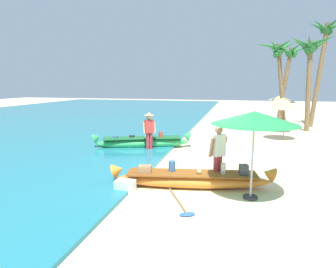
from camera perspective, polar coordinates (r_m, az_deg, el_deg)
The scene contains 17 objects.
ground_plane at distance 8.86m, azimuth 6.01°, elevation -8.68°, with size 80.00×80.00×0.00m, color beige.
sea at distance 22.10m, azimuth -27.95°, elevation 1.76°, with size 24.00×56.00×0.10m, color teal.
boat_orange_foreground at distance 7.96m, azimuth 4.76°, elevation -9.01°, with size 4.56×1.36×0.73m.
boat_green_midground at distance 12.60m, azimuth -5.16°, elevation -1.64°, with size 4.25×2.11×0.78m.
person_vendor_hatted at distance 11.93m, azimuth -3.83°, elevation 1.06°, with size 0.57×0.46×1.67m.
person_tourist_customer at distance 8.05m, azimuth 10.11°, elevation -3.59°, with size 0.54×0.52×1.71m.
patio_umbrella_large at distance 7.08m, azimuth 17.11°, elevation 3.05°, with size 2.09×2.09×2.21m.
parasol_row_0 at distance 15.32m, azimuth 22.65°, elevation 5.30°, with size 1.60×1.60×1.91m.
parasol_row_1 at distance 17.77m, azimuth 22.14°, elevation 5.91°, with size 1.60×1.60×1.91m.
parasol_row_2 at distance 20.52m, azimuth 22.30°, elevation 6.39°, with size 1.60×1.60×1.91m.
parasol_row_3 at distance 23.26m, azimuth 21.62°, elevation 6.81°, with size 1.60×1.60×1.91m.
palm_tree_tall_inland at distance 18.82m, azimuth 26.76°, elevation 14.36°, with size 2.44×3.04×5.57m.
palm_tree_leaning_seaward at distance 22.95m, azimuth 23.27°, elevation 13.60°, with size 2.69×2.52×5.70m.
palm_tree_mid_cluster at distance 20.91m, azimuth 21.44°, elevation 14.41°, with size 2.74×2.56×5.75m.
palm_tree_far_behind at distance 21.11m, azimuth 29.20°, elevation 15.80°, with size 2.63×2.55×6.86m.
cooler_box at distance 7.72m, azimuth -8.67°, elevation -10.38°, with size 0.50×0.34×0.33m, color silver.
paddle at distance 6.93m, azimuth 2.48°, elevation -13.92°, with size 1.00×1.67×0.05m.
Camera 1 is at (1.09, -8.31, 2.87)m, focal length 30.15 mm.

